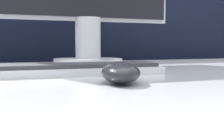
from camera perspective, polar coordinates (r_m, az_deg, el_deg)
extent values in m
cube|color=black|center=(1.35, -14.76, -6.71)|extent=(5.00, 0.03, 1.15)
ellipsoid|color=#232328|center=(0.51, 1.59, -0.49)|extent=(0.10, 0.14, 0.03)
cube|color=white|center=(0.66, -8.25, -0.21)|extent=(0.41, 0.12, 0.02)
cube|color=#38383D|center=(0.66, -8.26, 0.82)|extent=(0.39, 0.11, 0.01)
cylinder|color=silver|center=(1.01, -4.39, 1.55)|extent=(0.22, 0.22, 0.02)
cylinder|color=silver|center=(1.01, -4.41, 5.84)|extent=(0.08, 0.08, 0.13)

